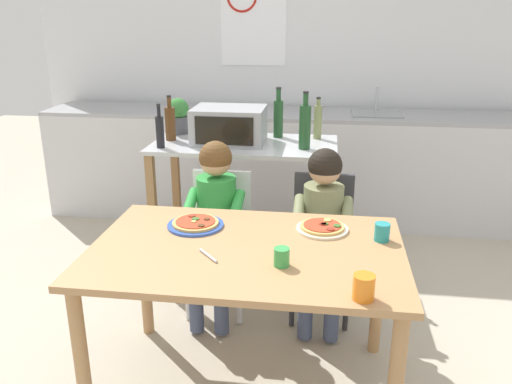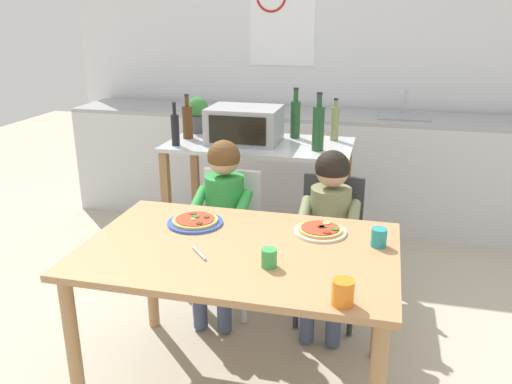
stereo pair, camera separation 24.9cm
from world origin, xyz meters
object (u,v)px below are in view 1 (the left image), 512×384
object	(u,v)px
toaster_oven	(229,125)
potted_herb_plant	(178,115)
dining_chair_left	(220,231)
bottle_slim_sauce	(305,126)
dining_table	(247,267)
bottle_clear_vinegar	(160,131)
bottle_tall_green_wine	(278,117)
serving_spoon	(208,256)
dining_chair_right	(322,235)
kitchen_island_cart	(245,187)
pizza_plate_blue_rimmed	(196,224)
child_in_green_shirt	(214,211)
bottle_squat_spirits	(318,121)
drinking_cup_teal	(382,232)
pizza_plate_cream	(322,228)
child_in_olive_shirt	(323,217)
bottle_dark_olive_oil	(170,123)
drinking_cup_orange	(364,287)
drinking_cup_green	(282,257)

from	to	relation	value
toaster_oven	potted_herb_plant	xyz separation A→B (m)	(-0.39, 0.21, 0.02)
dining_chair_left	bottle_slim_sauce	bearing A→B (deg)	36.09
dining_table	dining_chair_left	distance (m)	0.80
bottle_clear_vinegar	bottle_tall_green_wine	world-z (taller)	bottle_tall_green_wine
bottle_clear_vinegar	serving_spoon	distance (m)	1.25
bottle_tall_green_wine	dining_chair_right	size ratio (longest dim) A/B	0.41
kitchen_island_cart	bottle_slim_sauce	bearing A→B (deg)	-14.88
pizza_plate_blue_rimmed	serving_spoon	world-z (taller)	pizza_plate_blue_rimmed
potted_herb_plant	child_in_green_shirt	xyz separation A→B (m)	(0.40, -0.77, -0.38)
toaster_oven	bottle_squat_spirits	size ratio (longest dim) A/B	1.64
bottle_squat_spirits	dining_chair_left	xyz separation A→B (m)	(-0.53, -0.62, -0.54)
dining_chair_right	serving_spoon	distance (m)	1.01
bottle_squat_spirits	drinking_cup_teal	xyz separation A→B (m)	(0.32, -1.20, -0.25)
bottle_slim_sauce	pizza_plate_cream	world-z (taller)	bottle_slim_sauce
bottle_tall_green_wine	child_in_olive_shirt	xyz separation A→B (m)	(0.32, -0.74, -0.40)
bottle_dark_olive_oil	child_in_green_shirt	world-z (taller)	bottle_dark_olive_oil
kitchen_island_cart	toaster_oven	size ratio (longest dim) A/B	2.63
kitchen_island_cart	serving_spoon	bearing A→B (deg)	-87.71
pizza_plate_blue_rimmed	drinking_cup_teal	xyz separation A→B (m)	(0.86, -0.04, 0.03)
kitchen_island_cart	pizza_plate_cream	world-z (taller)	kitchen_island_cart
bottle_squat_spirits	pizza_plate_blue_rimmed	xyz separation A→B (m)	(-0.53, -1.16, -0.28)
bottle_dark_olive_oil	drinking_cup_teal	size ratio (longest dim) A/B	3.59
potted_herb_plant	pizza_plate_blue_rimmed	xyz separation A→B (m)	(0.40, -1.18, -0.29)
potted_herb_plant	bottle_tall_green_wine	bearing A→B (deg)	-0.70
dining_chair_right	drinking_cup_teal	world-z (taller)	dining_chair_right
bottle_tall_green_wine	bottle_slim_sauce	bearing A→B (deg)	-56.85
bottle_slim_sauce	child_in_green_shirt	bearing A→B (deg)	-135.18
child_in_green_shirt	drinking_cup_orange	world-z (taller)	child_in_green_shirt
dining_table	drinking_cup_green	xyz separation A→B (m)	(0.17, -0.15, 0.13)
dining_chair_right	drinking_cup_green	distance (m)	0.96
bottle_clear_vinegar	dining_table	distance (m)	1.25
child_in_olive_shirt	toaster_oven	bearing A→B (deg)	138.39
pizza_plate_cream	drinking_cup_teal	bearing A→B (deg)	-16.97
potted_herb_plant	dining_chair_left	xyz separation A→B (m)	(0.40, -0.64, -0.55)
bottle_squat_spirits	drinking_cup_teal	world-z (taller)	bottle_squat_spirits
kitchen_island_cart	drinking_cup_teal	distance (m)	1.29
toaster_oven	dining_chair_left	distance (m)	0.69
child_in_olive_shirt	pizza_plate_cream	size ratio (longest dim) A/B	4.08
dining_chair_right	bottle_tall_green_wine	bearing A→B (deg)	117.61
bottle_squat_spirits	child_in_green_shirt	xyz separation A→B (m)	(-0.53, -0.75, -0.37)
dining_chair_left	bottle_clear_vinegar	bearing A→B (deg)	148.73
bottle_dark_olive_oil	kitchen_island_cart	bearing A→B (deg)	-1.38
bottle_clear_vinegar	bottle_tall_green_wine	size ratio (longest dim) A/B	0.82
bottle_slim_sauce	child_in_olive_shirt	size ratio (longest dim) A/B	0.35
drinking_cup_green	bottle_dark_olive_oil	bearing A→B (deg)	122.32
bottle_tall_green_wine	drinking_cup_orange	size ratio (longest dim) A/B	3.51
bottle_clear_vinegar	pizza_plate_blue_rimmed	size ratio (longest dim) A/B	1.02
bottle_dark_olive_oil	pizza_plate_blue_rimmed	xyz separation A→B (m)	(0.41, -0.99, -0.27)
bottle_tall_green_wine	bottle_dark_olive_oil	bearing A→B (deg)	-164.93
bottle_slim_sauce	child_in_olive_shirt	distance (m)	0.62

